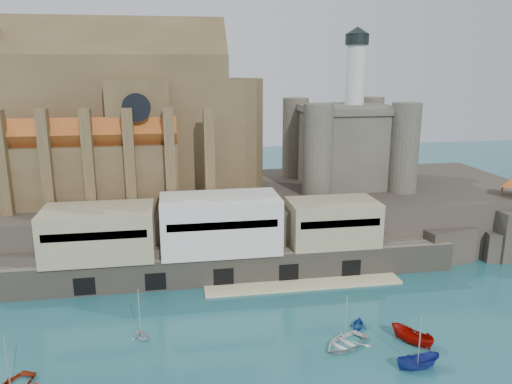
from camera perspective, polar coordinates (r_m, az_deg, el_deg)
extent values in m
plane|color=#1B525A|center=(61.35, 8.12, -17.62)|extent=(300.00, 300.00, 0.00)
cube|color=#2B2520|center=(94.99, 0.97, -2.43)|extent=(100.00, 34.00, 10.00)
cube|color=#2B2520|center=(81.42, -24.26, -8.14)|extent=(9.00, 5.00, 6.00)
cube|color=#2B2520|center=(78.77, -12.84, -7.93)|extent=(9.00, 5.00, 6.00)
cube|color=#2B2520|center=(79.46, -0.42, -7.35)|extent=(9.00, 5.00, 6.00)
cube|color=#2B2520|center=(83.67, 11.22, -6.50)|extent=(9.00, 5.00, 6.00)
cube|color=#2B2520|center=(90.42, 20.80, -5.60)|extent=(9.00, 5.00, 6.00)
cube|color=#6C6456|center=(78.43, -2.49, -8.26)|extent=(70.00, 6.00, 4.50)
cube|color=beige|center=(77.00, 5.49, -10.46)|extent=(30.00, 4.00, 0.40)
cube|color=black|center=(76.70, -19.00, -10.14)|extent=(3.00, 0.40, 2.60)
cube|color=black|center=(75.61, -11.40, -9.97)|extent=(3.00, 0.40, 2.60)
cube|color=black|center=(75.84, -3.73, -9.62)|extent=(3.00, 0.40, 2.60)
cube|color=black|center=(77.37, 3.75, -9.12)|extent=(3.00, 0.40, 2.60)
cube|color=black|center=(80.13, 10.81, -8.51)|extent=(3.00, 0.40, 2.60)
cube|color=#9B8F69|center=(77.61, -17.49, -4.45)|extent=(16.00, 9.00, 7.50)
cube|color=silver|center=(76.93, -4.12, -3.58)|extent=(18.00, 9.00, 8.50)
cube|color=#9B8F69|center=(80.75, 8.73, -3.40)|extent=(14.00, 8.00, 7.00)
cube|color=brown|center=(92.49, -15.41, 7.38)|extent=(38.00, 14.00, 24.00)
cube|color=brown|center=(91.93, -15.91, 14.81)|extent=(38.00, 13.01, 13.01)
cylinder|color=brown|center=(92.77, -3.50, 6.63)|extent=(14.00, 14.00, 20.00)
cube|color=brown|center=(92.41, -12.84, 6.27)|extent=(10.00, 20.00, 20.00)
cube|color=brown|center=(84.79, -18.38, 1.77)|extent=(28.00, 5.00, 10.00)
cube|color=brown|center=(103.27, -16.87, 4.01)|extent=(28.00, 5.00, 10.00)
cube|color=#A64C1C|center=(83.70, -18.74, 6.18)|extent=(28.00, 5.66, 5.66)
cube|color=#A64C1C|center=(102.37, -17.13, 7.65)|extent=(28.00, 5.66, 5.66)
cube|color=brown|center=(96.07, -26.92, 7.80)|extent=(4.00, 10.00, 28.00)
cylinder|color=black|center=(79.82, -13.52, 9.37)|extent=(4.40, 0.30, 4.40)
cube|color=brown|center=(84.11, -26.94, 2.94)|extent=(1.60, 2.20, 16.00)
cube|color=brown|center=(82.46, -22.83, 3.17)|extent=(1.60, 2.20, 16.00)
cube|color=brown|center=(81.25, -18.57, 3.40)|extent=(1.60, 2.20, 16.00)
cube|color=brown|center=(80.50, -14.21, 3.61)|extent=(1.60, 2.20, 16.00)
cube|color=brown|center=(80.22, -9.79, 3.81)|extent=(1.60, 2.20, 16.00)
cube|color=brown|center=(80.43, -5.36, 3.98)|extent=(1.60, 2.20, 16.00)
cube|color=#484338|center=(97.39, 10.22, 5.01)|extent=(16.00, 16.00, 14.00)
cube|color=#484338|center=(96.51, 10.42, 9.35)|extent=(17.00, 17.00, 1.20)
cylinder|color=#484338|center=(87.25, 7.04, 4.74)|extent=(5.20, 5.20, 16.00)
cylinder|color=#484338|center=(93.05, 16.56, 4.84)|extent=(5.20, 5.20, 16.00)
cylinder|color=#484338|center=(102.50, 4.50, 6.21)|extent=(5.20, 5.20, 16.00)
cylinder|color=#484338|center=(107.49, 12.86, 6.27)|extent=(5.20, 5.20, 16.00)
cylinder|color=silver|center=(98.78, 11.28, 12.67)|extent=(3.60, 3.60, 12.00)
cylinder|color=black|center=(98.87, 11.49, 16.73)|extent=(4.40, 4.40, 2.00)
cone|color=black|center=(98.96, 11.53, 17.65)|extent=(4.60, 4.60, 1.40)
cube|color=#2B2520|center=(99.59, 27.15, -3.65)|extent=(12.00, 10.00, 8.70)
cube|color=#2B2520|center=(95.54, 26.14, -5.42)|extent=(6.00, 5.00, 5.00)
cylinder|color=brown|center=(98.39, 26.24, -0.14)|extent=(0.36, 0.36, 3.20)
imported|color=navy|center=(60.72, 17.95, -18.60)|extent=(2.04, 1.99, 5.02)
imported|color=silver|center=(64.96, -13.01, -15.92)|extent=(2.95, 2.54, 2.93)
imported|color=#930701|center=(65.13, 17.32, -16.14)|extent=(2.89, 2.90, 5.41)
imported|color=silver|center=(62.87, 10.12, -16.86)|extent=(3.52, 4.58, 6.39)
imported|color=#113796|center=(66.89, 11.57, -14.89)|extent=(3.14, 2.75, 3.10)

